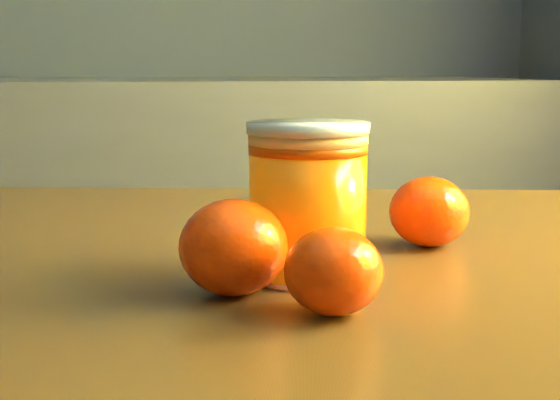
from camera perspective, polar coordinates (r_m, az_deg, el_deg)
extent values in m
cube|color=#583916|center=(0.63, 5.78, -6.20)|extent=(1.15, 0.90, 0.04)
cylinder|color=#E96304|center=(0.57, 2.03, -0.79)|extent=(0.09, 0.09, 0.10)
cylinder|color=#FFBA68|center=(0.56, 2.06, 4.52)|extent=(0.09, 0.09, 0.01)
cylinder|color=silver|center=(0.56, 2.07, 5.20)|extent=(0.09, 0.09, 0.01)
ellipsoid|color=#FF3D05|center=(0.53, -3.42, -3.45)|extent=(0.09, 0.09, 0.07)
ellipsoid|color=#FF3D05|center=(0.68, 10.85, -0.84)|extent=(0.07, 0.07, 0.06)
ellipsoid|color=#FF3D05|center=(0.49, 3.93, -5.22)|extent=(0.08, 0.08, 0.05)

